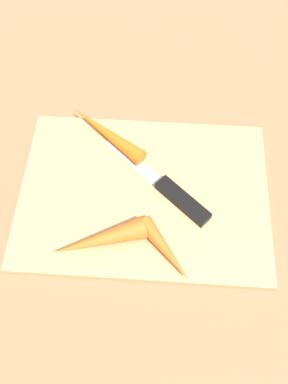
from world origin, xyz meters
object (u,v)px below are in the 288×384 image
(carrot_shortest, at_px, (166,250))
(carrot_longest, at_px, (106,132))
(carrot_medium, at_px, (99,240))
(knife, at_px, (176,195))
(cutting_board, at_px, (144,194))

(carrot_shortest, relative_size, carrot_longest, 0.69)
(carrot_shortest, xyz_separation_m, carrot_medium, (-0.09, 0.01, 0.00))
(knife, xyz_separation_m, carrot_medium, (-0.10, -0.08, 0.01))
(knife, bearing_deg, cutting_board, 35.03)
(cutting_board, distance_m, carrot_longest, 0.12)
(cutting_board, bearing_deg, carrot_shortest, -69.40)
(carrot_medium, bearing_deg, knife, -162.23)
(cutting_board, distance_m, carrot_shortest, 0.10)
(cutting_board, bearing_deg, carrot_medium, -122.46)
(knife, bearing_deg, carrot_shortest, 123.89)
(knife, bearing_deg, carrot_medium, 80.07)
(carrot_shortest, bearing_deg, carrot_medium, -133.21)
(carrot_longest, bearing_deg, knife, 175.60)
(carrot_shortest, distance_m, carrot_medium, 0.09)
(carrot_shortest, height_order, carrot_medium, carrot_medium)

